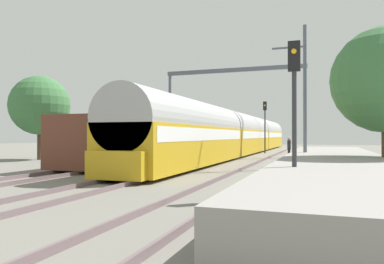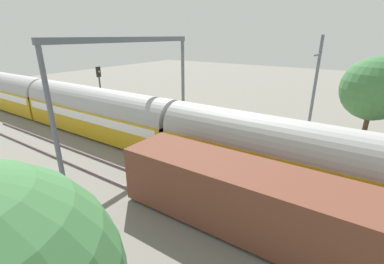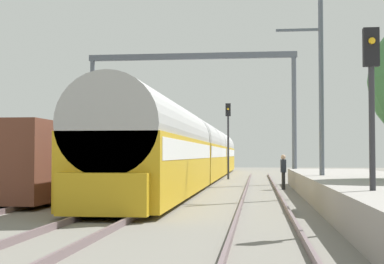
{
  "view_description": "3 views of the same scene",
  "coord_description": "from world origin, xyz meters",
  "px_view_note": "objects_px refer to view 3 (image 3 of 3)",
  "views": [
    {
      "loc": [
        7.33,
        -16.66,
        1.85
      ],
      "look_at": [
        0.0,
        4.45,
        2.05
      ],
      "focal_mm": 34.65,
      "sensor_mm": 36.0,
      "label": 1
    },
    {
      "loc": [
        -13.34,
        1.77,
        7.98
      ],
      "look_at": [
        0.18,
        10.78,
        2.01
      ],
      "focal_mm": 24.78,
      "sensor_mm": 36.0,
      "label": 2
    },
    {
      "loc": [
        3.95,
        -18.94,
        1.73
      ],
      "look_at": [
        0.0,
        16.17,
        3.11
      ],
      "focal_mm": 54.35,
      "sensor_mm": 36.0,
      "label": 3
    }
  ],
  "objects_px": {
    "passenger_train": "(199,151)",
    "freight_car": "(62,161)",
    "railway_signal_far": "(228,131)",
    "railway_signal_near": "(372,99)",
    "catenary_gantry": "(191,90)",
    "person_crossing": "(283,169)"
  },
  "relations": [
    {
      "from": "catenary_gantry",
      "to": "passenger_train",
      "type": "bearing_deg",
      "value": 90.0
    },
    {
      "from": "person_crossing",
      "to": "railway_signal_near",
      "type": "height_order",
      "value": "railway_signal_near"
    },
    {
      "from": "passenger_train",
      "to": "catenary_gantry",
      "type": "height_order",
      "value": "catenary_gantry"
    },
    {
      "from": "railway_signal_near",
      "to": "catenary_gantry",
      "type": "relative_size",
      "value": 0.37
    },
    {
      "from": "railway_signal_near",
      "to": "railway_signal_far",
      "type": "distance_m",
      "value": 27.48
    },
    {
      "from": "passenger_train",
      "to": "railway_signal_near",
      "type": "xyz_separation_m",
      "value": [
        6.59,
        -25.33,
        1.05
      ]
    },
    {
      "from": "railway_signal_far",
      "to": "catenary_gantry",
      "type": "distance_m",
      "value": 6.86
    },
    {
      "from": "person_crossing",
      "to": "catenary_gantry",
      "type": "distance_m",
      "value": 8.86
    },
    {
      "from": "freight_car",
      "to": "railway_signal_far",
      "type": "height_order",
      "value": "railway_signal_far"
    },
    {
      "from": "railway_signal_far",
      "to": "railway_signal_near",
      "type": "bearing_deg",
      "value": -80.2
    },
    {
      "from": "freight_car",
      "to": "person_crossing",
      "type": "distance_m",
      "value": 11.05
    },
    {
      "from": "passenger_train",
      "to": "railway_signal_far",
      "type": "height_order",
      "value": "railway_signal_far"
    },
    {
      "from": "passenger_train",
      "to": "railway_signal_near",
      "type": "height_order",
      "value": "railway_signal_near"
    },
    {
      "from": "passenger_train",
      "to": "person_crossing",
      "type": "xyz_separation_m",
      "value": [
        5.24,
        -9.92,
        -0.94
      ]
    },
    {
      "from": "freight_car",
      "to": "railway_signal_far",
      "type": "bearing_deg",
      "value": 70.95
    },
    {
      "from": "railway_signal_near",
      "to": "railway_signal_far",
      "type": "relative_size",
      "value": 0.88
    },
    {
      "from": "passenger_train",
      "to": "freight_car",
      "type": "relative_size",
      "value": 3.78
    },
    {
      "from": "freight_car",
      "to": "catenary_gantry",
      "type": "bearing_deg",
      "value": 69.95
    },
    {
      "from": "railway_signal_far",
      "to": "freight_car",
      "type": "bearing_deg",
      "value": -109.05
    },
    {
      "from": "railway_signal_near",
      "to": "catenary_gantry",
      "type": "bearing_deg",
      "value": 107.53
    },
    {
      "from": "person_crossing",
      "to": "railway_signal_far",
      "type": "height_order",
      "value": "railway_signal_far"
    },
    {
      "from": "passenger_train",
      "to": "freight_car",
      "type": "distance_m",
      "value": 16.31
    }
  ]
}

